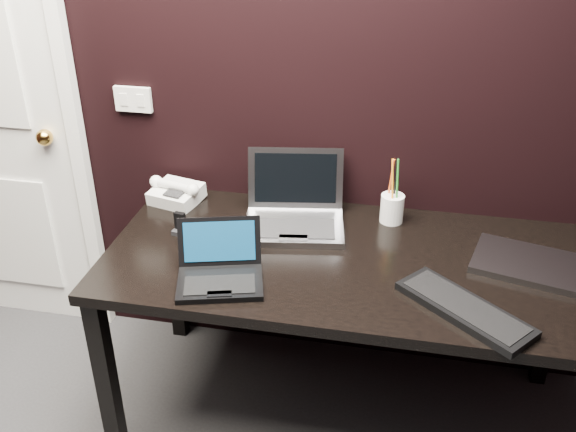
% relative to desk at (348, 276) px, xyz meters
% --- Properties ---
extents(wall_back, '(4.00, 0.00, 4.00)m').
position_rel_desk_xyz_m(wall_back, '(-0.30, 0.40, 0.64)').
color(wall_back, black).
rests_on(wall_back, ground).
extents(wall_switch, '(0.15, 0.02, 0.10)m').
position_rel_desk_xyz_m(wall_switch, '(-0.92, 0.39, 0.46)').
color(wall_switch, silver).
rests_on(wall_switch, wall_back).
extents(desk, '(1.70, 0.80, 0.74)m').
position_rel_desk_xyz_m(desk, '(0.00, 0.00, 0.00)').
color(desk, black).
rests_on(desk, ground).
extents(netbook, '(0.33, 0.31, 0.18)m').
position_rel_desk_xyz_m(netbook, '(-0.40, -0.22, 0.11)').
color(netbook, black).
rests_on(netbook, desk).
extents(silver_laptop, '(0.41, 0.38, 0.25)m').
position_rel_desk_xyz_m(silver_laptop, '(-0.23, 0.19, 0.13)').
color(silver_laptop, '#9F9FA5').
rests_on(silver_laptop, desk).
extents(ext_keyboard, '(0.43, 0.39, 0.03)m').
position_rel_desk_xyz_m(ext_keyboard, '(0.38, -0.24, 0.09)').
color(ext_keyboard, black).
rests_on(ext_keyboard, desk).
extents(closed_laptop, '(0.39, 0.32, 0.02)m').
position_rel_desk_xyz_m(closed_laptop, '(0.60, 0.06, 0.09)').
color(closed_laptop, gray).
rests_on(closed_laptop, desk).
extents(desk_phone, '(0.23, 0.21, 0.11)m').
position_rel_desk_xyz_m(desk_phone, '(-0.73, 0.27, 0.12)').
color(desk_phone, silver).
rests_on(desk_phone, desk).
extents(mobile_phone, '(0.05, 0.05, 0.08)m').
position_rel_desk_xyz_m(mobile_phone, '(-0.63, 0.04, 0.11)').
color(mobile_phone, black).
rests_on(mobile_phone, desk).
extents(pen_cup, '(0.09, 0.09, 0.26)m').
position_rel_desk_xyz_m(pen_cup, '(0.13, 0.28, 0.14)').
color(pen_cup, white).
rests_on(pen_cup, desk).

